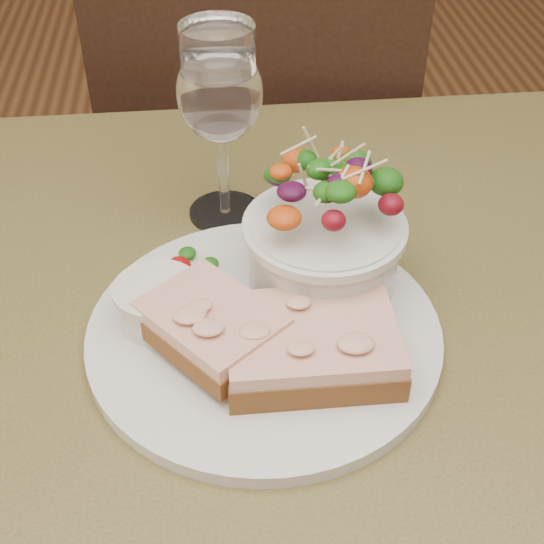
{
  "coord_description": "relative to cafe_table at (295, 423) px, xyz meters",
  "views": [
    {
      "loc": [
        -0.06,
        -0.42,
        1.18
      ],
      "look_at": [
        -0.02,
        0.02,
        0.81
      ],
      "focal_mm": 50.0,
      "sensor_mm": 36.0,
      "label": 1
    }
  ],
  "objects": [
    {
      "name": "cafe_table",
      "position": [
        0.0,
        0.0,
        0.0
      ],
      "size": [
        0.8,
        0.8,
        0.75
      ],
      "color": "#443B1D",
      "rests_on": "ground"
    },
    {
      "name": "chair_far",
      "position": [
        0.03,
        0.64,
        -0.36
      ],
      "size": [
        0.48,
        0.48,
        0.9
      ],
      "rotation": [
        0.0,
        0.0,
        2.99
      ],
      "color": "black",
      "rests_on": "ground"
    },
    {
      "name": "dinner_plate",
      "position": [
        -0.03,
        0.01,
        0.11
      ],
      "size": [
        0.28,
        0.28,
        0.01
      ],
      "primitive_type": "cylinder",
      "color": "silver",
      "rests_on": "cafe_table"
    },
    {
      "name": "sandwich_front",
      "position": [
        0.01,
        -0.03,
        0.13
      ],
      "size": [
        0.13,
        0.1,
        0.03
      ],
      "rotation": [
        0.0,
        0.0,
        -0.01
      ],
      "color": "#432912",
      "rests_on": "dinner_plate"
    },
    {
      "name": "sandwich_back",
      "position": [
        -0.07,
        -0.01,
        0.14
      ],
      "size": [
        0.12,
        0.13,
        0.03
      ],
      "rotation": [
        0.0,
        0.0,
        -0.88
      ],
      "color": "#432912",
      "rests_on": "dinner_plate"
    },
    {
      "name": "ramekin",
      "position": [
        -0.11,
        0.03,
        0.13
      ],
      "size": [
        0.06,
        0.06,
        0.04
      ],
      "color": "silver",
      "rests_on": "dinner_plate"
    },
    {
      "name": "salad_bowl",
      "position": [
        0.03,
        0.06,
        0.17
      ],
      "size": [
        0.12,
        0.12,
        0.13
      ],
      "color": "silver",
      "rests_on": "dinner_plate"
    },
    {
      "name": "garnish",
      "position": [
        -0.08,
        0.08,
        0.12
      ],
      "size": [
        0.05,
        0.04,
        0.02
      ],
      "color": "#0E3E0B",
      "rests_on": "dinner_plate"
    },
    {
      "name": "wine_glass",
      "position": [
        -0.05,
        0.18,
        0.22
      ],
      "size": [
        0.08,
        0.08,
        0.18
      ],
      "color": "white",
      "rests_on": "cafe_table"
    }
  ]
}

